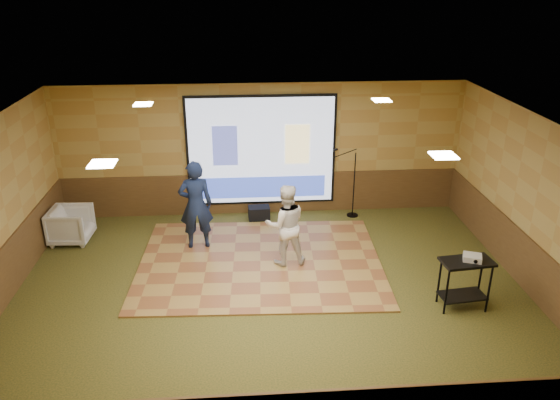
{
  "coord_description": "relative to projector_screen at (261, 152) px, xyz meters",
  "views": [
    {
      "loc": [
        -0.46,
        -8.14,
        5.22
      ],
      "look_at": [
        0.24,
        1.1,
        1.3
      ],
      "focal_mm": 35.0,
      "sensor_mm": 36.0,
      "label": 1
    }
  ],
  "objects": [
    {
      "name": "dance_floor",
      "position": [
        -0.14,
        -2.34,
        -1.46
      ],
      "size": [
        4.76,
        3.7,
        0.03
      ],
      "primitive_type": "cube",
      "rotation": [
        0.0,
        0.0,
        -0.04
      ],
      "color": "#A1793B",
      "rests_on": "ground"
    },
    {
      "name": "projector_screen",
      "position": [
        0.0,
        0.0,
        0.0
      ],
      "size": [
        3.32,
        0.06,
        2.52
      ],
      "color": "black",
      "rests_on": "room_shell"
    },
    {
      "name": "duffel_bag",
      "position": [
        -0.09,
        -0.33,
        -1.33
      ],
      "size": [
        0.49,
        0.34,
        0.29
      ],
      "primitive_type": "cube",
      "rotation": [
        0.0,
        0.0,
        0.05
      ],
      "color": "black",
      "rests_on": "ground"
    },
    {
      "name": "player_left",
      "position": [
        -1.37,
        -1.61,
        -0.53
      ],
      "size": [
        0.71,
        0.51,
        1.82
      ],
      "primitive_type": "imported",
      "rotation": [
        0.0,
        0.0,
        3.27
      ],
      "color": "#152042",
      "rests_on": "dance_floor"
    },
    {
      "name": "projector",
      "position": [
        3.23,
        -4.09,
        -0.55
      ],
      "size": [
        0.35,
        0.32,
        0.1
      ],
      "primitive_type": "cube",
      "rotation": [
        0.0,
        0.0,
        -0.37
      ],
      "color": "silver",
      "rests_on": "av_table"
    },
    {
      "name": "room_shell",
      "position": [
        0.0,
        -3.44,
        0.62
      ],
      "size": [
        9.04,
        7.04,
        3.02
      ],
      "color": "#AE9148",
      "rests_on": "ground"
    },
    {
      "name": "downlight_nw",
      "position": [
        -2.2,
        -1.64,
        1.5
      ],
      "size": [
        0.32,
        0.32,
        0.02
      ],
      "primitive_type": "cube",
      "color": "#FFEBBF",
      "rests_on": "room_shell"
    },
    {
      "name": "av_table",
      "position": [
        3.15,
        -4.09,
        -0.87
      ],
      "size": [
        0.84,
        0.44,
        0.88
      ],
      "rotation": [
        0.0,
        0.0,
        0.11
      ],
      "color": "black",
      "rests_on": "ground"
    },
    {
      "name": "wainscot_back",
      "position": [
        0.0,
        0.04,
        -1.0
      ],
      "size": [
        9.0,
        0.04,
        0.95
      ],
      "primitive_type": "cube",
      "color": "#4E331A",
      "rests_on": "ground"
    },
    {
      "name": "downlight_ne",
      "position": [
        2.2,
        -1.64,
        1.5
      ],
      "size": [
        0.32,
        0.32,
        0.02
      ],
      "primitive_type": "cube",
      "color": "#FFEBBF",
      "rests_on": "room_shell"
    },
    {
      "name": "downlight_se",
      "position": [
        2.2,
        -4.94,
        1.5
      ],
      "size": [
        0.32,
        0.32,
        0.02
      ],
      "primitive_type": "cube",
      "color": "#FFEBBF",
      "rests_on": "room_shell"
    },
    {
      "name": "ground",
      "position": [
        0.0,
        -3.44,
        -1.47
      ],
      "size": [
        9.0,
        9.0,
        0.0
      ],
      "primitive_type": "plane",
      "color": "#263217",
      "rests_on": "ground"
    },
    {
      "name": "mic_stand",
      "position": [
        2.01,
        -0.31,
        -0.98
      ],
      "size": [
        0.64,
        0.26,
        1.63
      ],
      "rotation": [
        0.0,
        0.0,
        -0.02
      ],
      "color": "black",
      "rests_on": "ground"
    },
    {
      "name": "player_right",
      "position": [
        0.34,
        -2.43,
        -0.65
      ],
      "size": [
        0.82,
        0.67,
        1.59
      ],
      "primitive_type": "imported",
      "rotation": [
        0.0,
        0.0,
        3.23
      ],
      "color": "silver",
      "rests_on": "dance_floor"
    },
    {
      "name": "wainscot_right",
      "position": [
        4.48,
        -3.44,
        -1.0
      ],
      "size": [
        0.04,
        7.0,
        0.95
      ],
      "primitive_type": "cube",
      "color": "#4E331A",
      "rests_on": "ground"
    },
    {
      "name": "downlight_sw",
      "position": [
        -2.2,
        -4.94,
        1.5
      ],
      "size": [
        0.32,
        0.32,
        0.02
      ],
      "primitive_type": "cube",
      "color": "#FFEBBF",
      "rests_on": "room_shell"
    },
    {
      "name": "banquet_chair",
      "position": [
        -3.99,
        -1.14,
        -1.11
      ],
      "size": [
        0.85,
        0.83,
        0.73
      ],
      "primitive_type": "imported",
      "rotation": [
        0.0,
        0.0,
        1.52
      ],
      "color": "gray",
      "rests_on": "ground"
    },
    {
      "name": "wainscot_left",
      "position": [
        -4.48,
        -3.44,
        -1.0
      ],
      "size": [
        0.04,
        7.0,
        0.95
      ],
      "primitive_type": "cube",
      "color": "#4E331A",
      "rests_on": "ground"
    }
  ]
}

